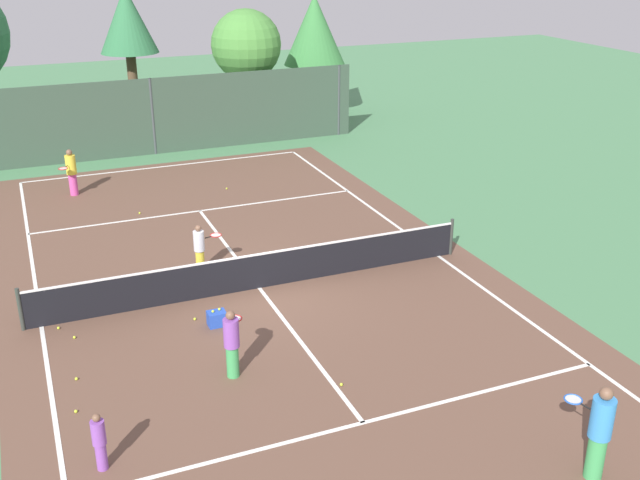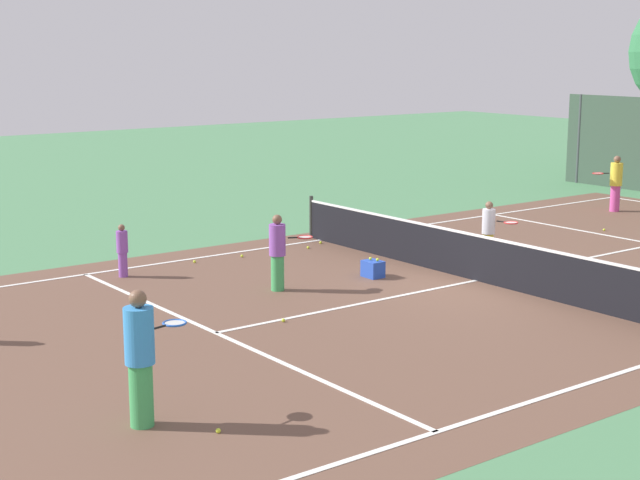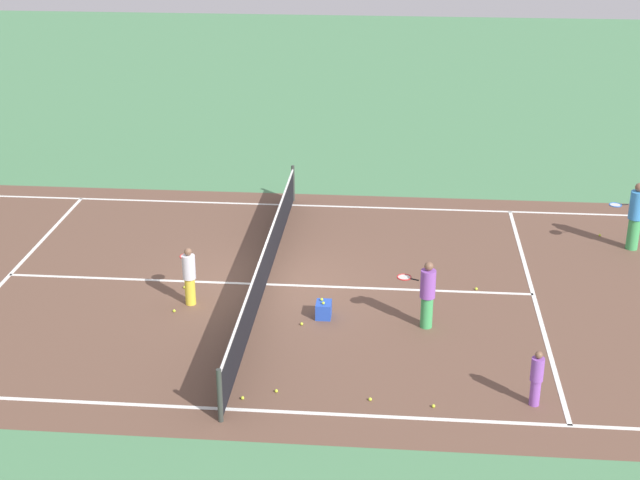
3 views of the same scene
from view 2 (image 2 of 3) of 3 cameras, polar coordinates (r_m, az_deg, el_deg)
name	(u,v)px [view 2 (image 2 of 3)]	position (r m, az deg, el deg)	size (l,w,h in m)	color
ground_plane	(476,281)	(20.79, 9.18, -2.38)	(80.00, 80.00, 0.00)	#4C8456
court_surface	(476,281)	(20.79, 9.18, -2.38)	(13.00, 25.00, 0.01)	brown
tennis_net	(477,257)	(20.67, 9.23, -1.01)	(11.90, 0.10, 1.10)	#333833
player_0	(489,231)	(22.55, 9.93, 0.55)	(0.88, 0.52, 1.40)	yellow
player_1	(122,250)	(21.18, -11.56, -0.58)	(0.25, 0.25, 1.15)	purple
player_2	(615,183)	(30.41, 17.00, 3.24)	(0.70, 0.90, 1.68)	#D14799
player_3	(141,357)	(12.76, -10.52, -6.76)	(0.52, 0.97, 1.83)	#3FA559
player_4	(278,251)	(19.56, -2.48, -0.68)	(0.62, 0.90, 1.56)	#3FA559
ball_crate	(373,269)	(20.83, 3.13, -1.71)	(0.44, 0.34, 0.43)	blue
tennis_ball_0	(283,320)	(17.48, -2.17, -4.75)	(0.07, 0.07, 0.07)	#CCE533
tennis_ball_1	(308,247)	(23.76, -0.70, -0.44)	(0.07, 0.07, 0.07)	#CCE533
tennis_ball_2	(195,262)	(22.38, -7.40, -1.27)	(0.07, 0.07, 0.07)	#CCE533
tennis_ball_4	(321,243)	(24.36, 0.04, -0.15)	(0.07, 0.07, 0.07)	#CCE533
tennis_ball_5	(604,230)	(27.18, 16.38, 0.59)	(0.07, 0.07, 0.07)	#CCE533
tennis_ball_6	(218,431)	(12.70, -6.01, -11.11)	(0.07, 0.07, 0.07)	#CCE533
tennis_ball_7	(376,269)	(21.48, 3.30, -1.72)	(0.07, 0.07, 0.07)	#CCE533
tennis_ball_8	(523,264)	(22.41, 11.89, -1.40)	(0.07, 0.07, 0.07)	#CCE533
tennis_ball_9	(482,255)	(23.20, 9.52, -0.88)	(0.07, 0.07, 0.07)	#CCE533
tennis_ball_10	(242,256)	(22.87, -4.61, -0.94)	(0.07, 0.07, 0.07)	#CCE533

